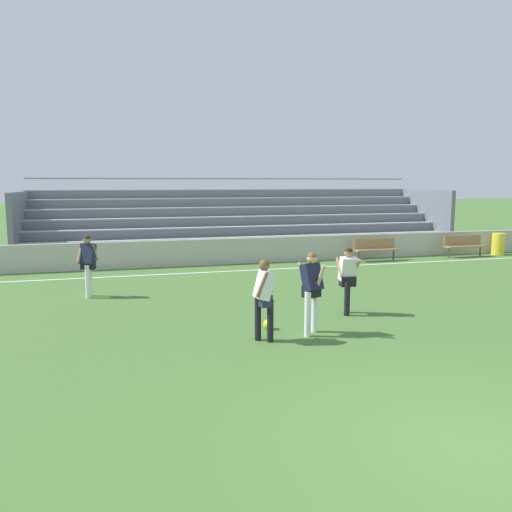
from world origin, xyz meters
The scene contains 12 objects.
ground_plane centered at (0.00, 0.00, 0.00)m, with size 160.00×160.00×0.00m, color #477033.
field_line_sideline centered at (0.00, 12.89, 0.00)m, with size 44.00×0.12×0.01m, color white.
sideline_wall centered at (0.00, 14.51, 0.50)m, with size 48.00×0.16×0.99m, color #BCB7AD.
bleacher_stand centered at (1.78, 17.87, 1.46)m, with size 18.85×4.74×3.34m.
bench_near_wall_gap centered at (6.18, 13.73, 0.55)m, with size 1.80×0.40×0.90m.
bench_centre_sideline centered at (10.34, 13.73, 0.55)m, with size 1.80×0.40×0.90m.
trash_bin centered at (12.20, 13.85, 0.47)m, with size 0.54×0.54×0.94m, color yellow.
player_dark_on_ball centered at (-0.12, 4.92, 1.03)m, with size 0.48×0.63×1.71m.
player_white_dropping_back centered at (-1.20, 4.73, 0.98)m, with size 0.47×0.45×1.64m.
player_dark_pressing_high centered at (-4.68, 9.87, 1.02)m, with size 0.59×0.50×1.70m.
player_white_wide_right centered at (1.33, 6.23, 0.95)m, with size 0.47×0.54×1.61m.
soccer_ball centered at (-0.87, 5.50, 0.11)m, with size 0.22×0.22×0.22m, color yellow.
Camera 1 is at (-4.08, -4.85, 3.13)m, focal length 36.44 mm.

